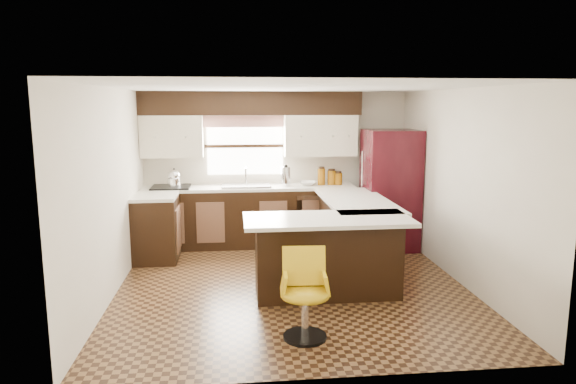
{
  "coord_description": "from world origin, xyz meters",
  "views": [
    {
      "loc": [
        -0.69,
        -6.01,
        2.21
      ],
      "look_at": [
        0.0,
        0.45,
        1.09
      ],
      "focal_mm": 32.0,
      "sensor_mm": 36.0,
      "label": 1
    }
  ],
  "objects": [
    {
      "name": "wall_right",
      "position": [
        2.1,
        0.0,
        1.2
      ],
      "size": [
        0.0,
        4.4,
        4.4
      ],
      "primitive_type": "plane",
      "rotation": [
        1.57,
        0.0,
        -1.57
      ],
      "color": "beige",
      "rests_on": "floor"
    },
    {
      "name": "peninsula_long",
      "position": [
        0.9,
        0.62,
        0.45
      ],
      "size": [
        0.6,
        1.95,
        0.9
      ],
      "primitive_type": "cube",
      "color": "black",
      "rests_on": "floor"
    },
    {
      "name": "wall_left",
      "position": [
        -2.1,
        0.0,
        1.2
      ],
      "size": [
        0.0,
        4.4,
        4.4
      ],
      "primitive_type": "plane",
      "rotation": [
        1.57,
        0.0,
        1.57
      ],
      "color": "beige",
      "rests_on": "floor"
    },
    {
      "name": "cooktop",
      "position": [
        -1.65,
        1.88,
        0.96
      ],
      "size": [
        0.58,
        0.5,
        0.02
      ],
      "primitive_type": "cube",
      "color": "black",
      "rests_on": "counter_back"
    },
    {
      "name": "refrigerator",
      "position": [
        1.69,
        1.53,
        0.91
      ],
      "size": [
        0.78,
        0.75,
        1.83
      ],
      "primitive_type": "cube",
      "color": "#34080F",
      "rests_on": "floor"
    },
    {
      "name": "canister_large",
      "position": [
        0.69,
        1.92,
        1.07
      ],
      "size": [
        0.12,
        0.12,
        0.26
      ],
      "primitive_type": "cylinder",
      "color": "#7E4A08",
      "rests_on": "counter_back"
    },
    {
      "name": "canister_small",
      "position": [
        0.95,
        1.92,
        1.04
      ],
      "size": [
        0.14,
        0.14,
        0.18
      ],
      "primitive_type": "cylinder",
      "color": "#7E4A08",
      "rests_on": "counter_back"
    },
    {
      "name": "kettle",
      "position": [
        -1.59,
        1.88,
        1.11
      ],
      "size": [
        0.2,
        0.2,
        0.27
      ],
      "primitive_type": null,
      "color": "silver",
      "rests_on": "cooktop"
    },
    {
      "name": "ceiling",
      "position": [
        0.0,
        0.0,
        2.4
      ],
      "size": [
        4.4,
        4.4,
        0.0
      ],
      "primitive_type": "plane",
      "rotation": [
        3.14,
        0.0,
        0.0
      ],
      "color": "silver",
      "rests_on": "wall_back"
    },
    {
      "name": "canister_med",
      "position": [
        0.85,
        1.92,
        1.06
      ],
      "size": [
        0.13,
        0.13,
        0.22
      ],
      "primitive_type": "cylinder",
      "color": "#7E4A08",
      "rests_on": "counter_back"
    },
    {
      "name": "base_cab_left",
      "position": [
        -1.8,
        1.25,
        0.45
      ],
      "size": [
        0.6,
        0.7,
        0.9
      ],
      "primitive_type": "cube",
      "color": "black",
      "rests_on": "floor"
    },
    {
      "name": "valance",
      "position": [
        -0.5,
        2.14,
        1.94
      ],
      "size": [
        1.3,
        0.06,
        0.18
      ],
      "primitive_type": "cube",
      "color": "#D19B93",
      "rests_on": "wall_back"
    },
    {
      "name": "floor",
      "position": [
        0.0,
        0.0,
        0.0
      ],
      "size": [
        4.4,
        4.4,
        0.0
      ],
      "primitive_type": "plane",
      "color": "#49301A",
      "rests_on": "ground"
    },
    {
      "name": "peninsula_return",
      "position": [
        0.38,
        -0.35,
        0.45
      ],
      "size": [
        1.65,
        0.6,
        0.9
      ],
      "primitive_type": "cube",
      "color": "black",
      "rests_on": "floor"
    },
    {
      "name": "bar_chair",
      "position": [
        -0.04,
        -1.45,
        0.43
      ],
      "size": [
        0.48,
        0.48,
        0.86
      ],
      "primitive_type": null,
      "rotation": [
        0.0,
        0.0,
        -0.06
      ],
      "color": "gold",
      "rests_on": "floor"
    },
    {
      "name": "upper_cab_right",
      "position": [
        0.68,
        2.03,
        1.72
      ],
      "size": [
        1.14,
        0.35,
        0.64
      ],
      "primitive_type": "cube",
      "color": "beige",
      "rests_on": "wall_back"
    },
    {
      "name": "dishwasher",
      "position": [
        0.55,
        1.61,
        0.43
      ],
      "size": [
        0.58,
        0.03,
        0.78
      ],
      "primitive_type": "cube",
      "color": "black",
      "rests_on": "floor"
    },
    {
      "name": "soffit",
      "position": [
        -0.4,
        2.03,
        2.22
      ],
      "size": [
        3.4,
        0.35,
        0.36
      ],
      "primitive_type": "cube",
      "color": "black",
      "rests_on": "wall_back"
    },
    {
      "name": "percolator",
      "position": [
        0.12,
        1.9,
        1.09
      ],
      "size": [
        0.15,
        0.15,
        0.3
      ],
      "primitive_type": "cylinder",
      "color": "silver",
      "rests_on": "counter_back"
    },
    {
      "name": "base_cab_back",
      "position": [
        -0.45,
        1.9,
        0.45
      ],
      "size": [
        3.3,
        0.6,
        0.9
      ],
      "primitive_type": "cube",
      "color": "black",
      "rests_on": "floor"
    },
    {
      "name": "sink",
      "position": [
        -0.5,
        1.88,
        0.96
      ],
      "size": [
        0.75,
        0.45,
        0.03
      ],
      "primitive_type": "cube",
      "color": "#B2B2B7",
      "rests_on": "counter_back"
    },
    {
      "name": "window_pane",
      "position": [
        -0.5,
        2.18,
        1.55
      ],
      "size": [
        1.2,
        0.02,
        0.9
      ],
      "primitive_type": "cube",
      "color": "white",
      "rests_on": "wall_back"
    },
    {
      "name": "upper_cab_left",
      "position": [
        -1.62,
        2.03,
        1.72
      ],
      "size": [
        0.94,
        0.35,
        0.64
      ],
      "primitive_type": "cube",
      "color": "beige",
      "rests_on": "wall_back"
    },
    {
      "name": "counter_pen_return",
      "position": [
        0.35,
        -0.44,
        0.92
      ],
      "size": [
        1.89,
        0.84,
        0.04
      ],
      "primitive_type": "cube",
      "color": "silver",
      "rests_on": "peninsula_return"
    },
    {
      "name": "counter_back",
      "position": [
        -0.45,
        1.9,
        0.92
      ],
      "size": [
        3.3,
        0.6,
        0.04
      ],
      "primitive_type": "cube",
      "color": "silver",
      "rests_on": "base_cab_back"
    },
    {
      "name": "wall_back",
      "position": [
        0.0,
        2.2,
        1.2
      ],
      "size": [
        4.4,
        0.0,
        4.4
      ],
      "primitive_type": "plane",
      "rotation": [
        1.57,
        0.0,
        0.0
      ],
      "color": "beige",
      "rests_on": "floor"
    },
    {
      "name": "mixing_bowl",
      "position": [
        0.47,
        1.9,
        0.98
      ],
      "size": [
        0.31,
        0.31,
        0.06
      ],
      "primitive_type": "imported",
      "rotation": [
        0.0,
        0.0,
        -0.21
      ],
      "color": "white",
      "rests_on": "counter_back"
    },
    {
      "name": "counter_left",
      "position": [
        -1.8,
        1.25,
        0.92
      ],
      "size": [
        0.6,
        0.7,
        0.04
      ],
      "primitive_type": "cube",
      "color": "silver",
      "rests_on": "base_cab_left"
    },
    {
      "name": "counter_pen_long",
      "position": [
        0.95,
        0.62,
        0.92
      ],
      "size": [
        0.84,
        1.95,
        0.04
      ],
      "primitive_type": "cube",
      "color": "silver",
      "rests_on": "peninsula_long"
    },
    {
      "name": "wall_front",
      "position": [
        0.0,
        -2.2,
        1.2
      ],
      "size": [
        4.4,
        0.0,
        4.4
      ],
      "primitive_type": "plane",
      "rotation": [
        -1.57,
        0.0,
        0.0
      ],
      "color": "beige",
      "rests_on": "floor"
    }
  ]
}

